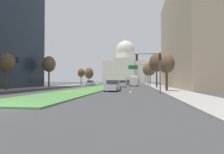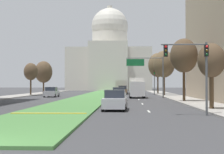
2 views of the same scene
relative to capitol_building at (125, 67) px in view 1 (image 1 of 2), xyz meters
name	(u,v)px [view 1 (image 1 of 2)]	position (x,y,z in m)	size (l,w,h in m)	color
ground_plane	(115,85)	(0.00, -53.62, -10.64)	(260.00, 260.00, 0.00)	#3D3D3F
grass_median	(113,85)	(0.00, -59.06, -10.57)	(5.95, 97.94, 0.14)	#4C8442
median_curb_nose	(73,92)	(0.00, -95.34, -10.48)	(5.36, 0.50, 0.04)	gold
lane_dashes_right	(135,86)	(7.33, -61.19, -10.63)	(0.16, 64.10, 0.01)	silver
sidewalk_left	(68,86)	(-13.68, -64.50, -10.56)	(4.00, 97.94, 0.15)	#9E9991
sidewalk_right	(156,86)	(13.68, -64.50, -10.56)	(4.00, 97.94, 0.15)	#9E9991
midrise_block_right	(204,35)	(22.91, -76.63, 0.95)	(14.45, 31.80, 23.18)	tan
capitol_building	(125,67)	(0.00, 0.00, 0.00)	(28.16, 23.96, 29.57)	beige
traffic_light_near_left	(4,66)	(-10.34, -95.12, -6.84)	(3.34, 0.35, 5.20)	#515456
traffic_light_near_right	(153,64)	(10.34, -94.97, -6.84)	(3.34, 0.35, 5.20)	#515456
traffic_light_far_right	(145,76)	(11.18, -51.21, -7.32)	(0.28, 0.35, 5.20)	#515456
overhead_guide_sign	(140,70)	(9.14, -65.13, -5.97)	(5.92, 0.20, 6.50)	#515456
street_tree_left_near	(7,63)	(-12.68, -91.87, -6.09)	(2.41, 2.41, 6.12)	#4C3823
street_tree_right_near	(167,64)	(12.72, -90.14, -6.48)	(2.34, 2.34, 5.69)	#4C3823
street_tree_left_mid	(49,64)	(-13.08, -77.52, -5.00)	(3.10, 3.10, 7.63)	#4C3823
street_tree_right_mid	(157,63)	(12.60, -77.15, -4.97)	(3.35, 3.35, 7.79)	#4C3823
street_tree_left_far	(81,73)	(-12.24, -55.79, -6.17)	(2.59, 2.59, 6.12)	#4C3823
street_tree_right_far	(150,68)	(12.58, -55.90, -4.80)	(3.96, 3.96, 8.33)	#4C3823
street_tree_left_distant	(89,73)	(-12.57, -44.29, -5.83)	(3.82, 3.82, 7.21)	#4C3823
street_tree_right_distant	(148,69)	(12.39, -45.63, -4.43)	(4.13, 4.13, 8.80)	#4C3823
sedan_lead_stopped	(113,86)	(4.54, -90.23, -9.83)	(2.10, 4.54, 1.72)	#BCBCC1
sedan_midblock	(123,84)	(4.51, -72.39, -9.82)	(2.14, 4.71, 1.75)	#BCBCC1
sedan_distant	(90,83)	(-7.00, -61.92, -9.84)	(2.02, 4.38, 1.69)	#BCBCC1
sedan_far_horizon	(129,83)	(4.88, -48.32, -9.79)	(2.06, 4.50, 1.83)	brown
box_truck_delivery	(134,80)	(7.25, -64.70, -8.96)	(2.40, 6.40, 3.20)	silver
city_bus	(129,80)	(4.54, -39.85, -8.87)	(2.62, 11.00, 2.95)	beige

